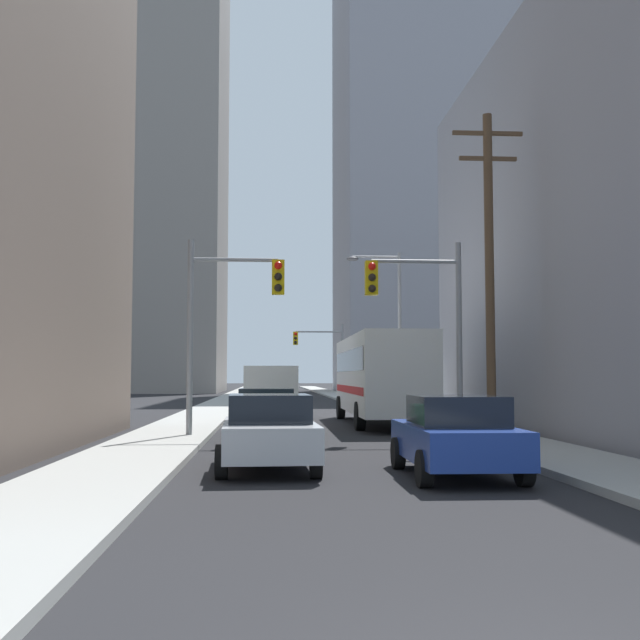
{
  "coord_description": "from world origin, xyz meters",
  "views": [
    {
      "loc": [
        -1.73,
        -4.42,
        1.89
      ],
      "look_at": [
        0.0,
        22.0,
        3.79
      ],
      "focal_mm": 43.87,
      "sensor_mm": 36.0,
      "label": 1
    }
  ],
  "objects_px": {
    "sedan_blue": "(456,436)",
    "sedan_green": "(267,413)",
    "sedan_silver": "(269,432)",
    "city_bus": "(380,375)",
    "traffic_signal_near_right": "(419,307)",
    "traffic_signal_near_left": "(231,306)",
    "traffic_signal_far_right": "(321,349)",
    "cargo_van_white": "(271,391)"
  },
  "relations": [
    {
      "from": "city_bus",
      "to": "traffic_signal_far_right",
      "type": "distance_m",
      "value": 31.58
    },
    {
      "from": "sedan_blue",
      "to": "traffic_signal_near_left",
      "type": "relative_size",
      "value": 0.7
    },
    {
      "from": "sedan_silver",
      "to": "sedan_blue",
      "type": "bearing_deg",
      "value": -19.93
    },
    {
      "from": "cargo_van_white",
      "to": "sedan_silver",
      "type": "distance_m",
      "value": 15.39
    },
    {
      "from": "cargo_van_white",
      "to": "sedan_green",
      "type": "height_order",
      "value": "cargo_van_white"
    },
    {
      "from": "city_bus",
      "to": "sedan_green",
      "type": "relative_size",
      "value": 2.72
    },
    {
      "from": "cargo_van_white",
      "to": "traffic_signal_far_right",
      "type": "xyz_separation_m",
      "value": [
        4.03,
        30.7,
        2.77
      ]
    },
    {
      "from": "sedan_blue",
      "to": "sedan_green",
      "type": "relative_size",
      "value": 1.0
    },
    {
      "from": "sedan_silver",
      "to": "traffic_signal_near_right",
      "type": "distance_m",
      "value": 9.56
    },
    {
      "from": "sedan_blue",
      "to": "traffic_signal_near_right",
      "type": "xyz_separation_m",
      "value": [
        1.08,
        9.02,
        3.23
      ]
    },
    {
      "from": "city_bus",
      "to": "cargo_van_white",
      "type": "relative_size",
      "value": 2.21
    },
    {
      "from": "cargo_van_white",
      "to": "traffic_signal_far_right",
      "type": "height_order",
      "value": "traffic_signal_far_right"
    },
    {
      "from": "traffic_signal_near_left",
      "to": "traffic_signal_near_right",
      "type": "xyz_separation_m",
      "value": [
        5.74,
        0.0,
        0.0
      ]
    },
    {
      "from": "sedan_silver",
      "to": "sedan_blue",
      "type": "xyz_separation_m",
      "value": [
        3.49,
        -1.27,
        0.0
      ]
    },
    {
      "from": "traffic_signal_near_left",
      "to": "traffic_signal_near_right",
      "type": "height_order",
      "value": "same"
    },
    {
      "from": "sedan_silver",
      "to": "sedan_green",
      "type": "distance_m",
      "value": 7.71
    },
    {
      "from": "sedan_silver",
      "to": "traffic_signal_near_left",
      "type": "bearing_deg",
      "value": 98.56
    },
    {
      "from": "traffic_signal_near_left",
      "to": "traffic_signal_near_right",
      "type": "distance_m",
      "value": 5.74
    },
    {
      "from": "sedan_blue",
      "to": "sedan_silver",
      "type": "bearing_deg",
      "value": 160.07
    },
    {
      "from": "cargo_van_white",
      "to": "traffic_signal_near_left",
      "type": "bearing_deg",
      "value": -99.22
    },
    {
      "from": "traffic_signal_near_right",
      "to": "sedan_green",
      "type": "bearing_deg",
      "value": -179.53
    },
    {
      "from": "sedan_blue",
      "to": "traffic_signal_far_right",
      "type": "relative_size",
      "value": 0.7
    },
    {
      "from": "sedan_blue",
      "to": "traffic_signal_far_right",
      "type": "bearing_deg",
      "value": 89.26
    },
    {
      "from": "city_bus",
      "to": "sedan_green",
      "type": "bearing_deg",
      "value": -122.6
    },
    {
      "from": "city_bus",
      "to": "sedan_green",
      "type": "distance_m",
      "value": 8.23
    },
    {
      "from": "sedan_silver",
      "to": "sedan_green",
      "type": "relative_size",
      "value": 1.01
    },
    {
      "from": "sedan_silver",
      "to": "traffic_signal_far_right",
      "type": "bearing_deg",
      "value": 84.91
    },
    {
      "from": "traffic_signal_far_right",
      "to": "sedan_green",
      "type": "bearing_deg",
      "value": -96.2
    },
    {
      "from": "sedan_silver",
      "to": "sedan_green",
      "type": "bearing_deg",
      "value": 90.47
    },
    {
      "from": "sedan_green",
      "to": "traffic_signal_far_right",
      "type": "distance_m",
      "value": 38.73
    },
    {
      "from": "sedan_green",
      "to": "traffic_signal_far_right",
      "type": "height_order",
      "value": "traffic_signal_far_right"
    },
    {
      "from": "traffic_signal_far_right",
      "to": "sedan_blue",
      "type": "bearing_deg",
      "value": -90.74
    },
    {
      "from": "city_bus",
      "to": "sedan_blue",
      "type": "xyz_separation_m",
      "value": [
        -0.84,
        -15.84,
        -1.16
      ]
    },
    {
      "from": "city_bus",
      "to": "traffic_signal_near_left",
      "type": "height_order",
      "value": "traffic_signal_near_left"
    },
    {
      "from": "cargo_van_white",
      "to": "traffic_signal_near_right",
      "type": "distance_m",
      "value": 9.26
    },
    {
      "from": "sedan_green",
      "to": "sedan_silver",
      "type": "bearing_deg",
      "value": -89.53
    },
    {
      "from": "sedan_blue",
      "to": "traffic_signal_near_left",
      "type": "xyz_separation_m",
      "value": [
        -4.66,
        9.02,
        3.23
      ]
    },
    {
      "from": "city_bus",
      "to": "traffic_signal_near_right",
      "type": "height_order",
      "value": "traffic_signal_near_right"
    },
    {
      "from": "traffic_signal_near_right",
      "to": "traffic_signal_far_right",
      "type": "distance_m",
      "value": 38.33
    },
    {
      "from": "cargo_van_white",
      "to": "sedan_silver",
      "type": "xyz_separation_m",
      "value": [
        -0.07,
        -15.38,
        -0.52
      ]
    },
    {
      "from": "sedan_green",
      "to": "cargo_van_white",
      "type": "bearing_deg",
      "value": 89.0
    },
    {
      "from": "city_bus",
      "to": "sedan_silver",
      "type": "xyz_separation_m",
      "value": [
        -4.33,
        -14.58,
        -1.16
      ]
    }
  ]
}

